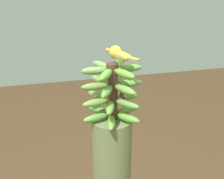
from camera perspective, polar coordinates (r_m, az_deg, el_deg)
The scene contains 2 objects.
banana_bunch at distance 1.25m, azimuth 0.03°, elevation -0.62°, with size 0.31×0.31×0.29m.
perched_bird at distance 1.19m, azimuth 1.48°, elevation 7.79°, with size 0.12×0.18×0.08m.
Camera 1 is at (0.27, 1.12, 1.96)m, focal length 41.61 mm.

